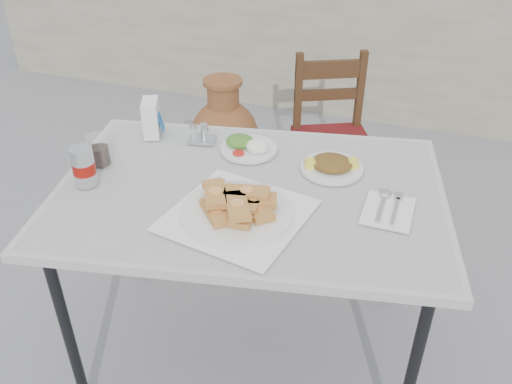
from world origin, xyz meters
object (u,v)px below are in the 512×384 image
(pide_plate, at_px, (237,206))
(salad_rice_plate, at_px, (248,146))
(salad_chopped_plate, at_px, (332,165))
(condiment_caddy, at_px, (202,135))
(cafe_table, at_px, (249,201))
(chair, at_px, (332,138))
(cola_glass, at_px, (99,152))
(napkin_holder, at_px, (151,118))
(terracotta_urn, at_px, (225,143))
(soda_can, at_px, (84,166))

(pide_plate, height_order, salad_rice_plate, pide_plate)
(salad_chopped_plate, height_order, condiment_caddy, condiment_caddy)
(cafe_table, height_order, salad_rice_plate, salad_rice_plate)
(salad_rice_plate, distance_m, condiment_caddy, 0.20)
(cafe_table, distance_m, pide_plate, 0.20)
(salad_rice_plate, xyz_separation_m, chair, (0.17, 0.87, -0.38))
(cola_glass, bearing_deg, condiment_caddy, 45.17)
(pide_plate, relative_size, cola_glass, 4.21)
(condiment_caddy, bearing_deg, pide_plate, -53.52)
(pide_plate, bearing_deg, salad_chopped_plate, 59.54)
(salad_rice_plate, relative_size, chair, 0.25)
(chair, bearing_deg, salad_chopped_plate, -104.55)
(salad_rice_plate, xyz_separation_m, napkin_holder, (-0.42, -0.00, 0.05))
(pide_plate, bearing_deg, cafe_table, 96.78)
(pide_plate, distance_m, chair, 1.35)
(cafe_table, bearing_deg, pide_plate, -83.22)
(cola_glass, height_order, terracotta_urn, cola_glass)
(terracotta_urn, bearing_deg, salad_rice_plate, -61.60)
(salad_chopped_plate, relative_size, soda_can, 1.62)
(cafe_table, xyz_separation_m, cola_glass, (-0.58, -0.03, 0.11))
(cola_glass, xyz_separation_m, terracotta_urn, (0.03, 1.12, -0.53))
(chair, bearing_deg, cola_glass, -145.00)
(salad_chopped_plate, distance_m, terracotta_urn, 1.29)
(cola_glass, relative_size, napkin_holder, 0.78)
(salad_rice_plate, bearing_deg, cafe_table, -69.30)
(soda_can, bearing_deg, pide_plate, -0.32)
(terracotta_urn, bearing_deg, condiment_caddy, -73.07)
(soda_can, distance_m, napkin_holder, 0.42)
(pide_plate, relative_size, napkin_holder, 3.29)
(cafe_table, xyz_separation_m, salad_chopped_plate, (0.25, 0.21, 0.08))
(soda_can, relative_size, chair, 0.16)
(cola_glass, distance_m, terracotta_urn, 1.24)
(salad_rice_plate, distance_m, terracotta_urn, 1.08)
(cafe_table, bearing_deg, terracotta_urn, 116.73)
(soda_can, height_order, napkin_holder, napkin_holder)
(salad_rice_plate, relative_size, condiment_caddy, 1.89)
(salad_chopped_plate, bearing_deg, chair, 100.82)
(chair, bearing_deg, cafe_table, -119.05)
(cola_glass, relative_size, terracotta_urn, 0.16)
(chair, bearing_deg, pide_plate, -117.67)
(cafe_table, bearing_deg, salad_chopped_plate, 40.98)
(cola_glass, relative_size, condiment_caddy, 0.97)
(cola_glass, height_order, chair, cola_glass)
(cafe_table, distance_m, salad_chopped_plate, 0.33)
(cola_glass, bearing_deg, pide_plate, -13.21)
(soda_can, bearing_deg, salad_chopped_plate, 25.51)
(salad_rice_plate, xyz_separation_m, soda_can, (-0.46, -0.42, 0.05))
(salad_rice_plate, height_order, cola_glass, cola_glass)
(terracotta_urn, bearing_deg, napkin_holder, -87.31)
(pide_plate, xyz_separation_m, condiment_caddy, (-0.32, 0.43, -0.01))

